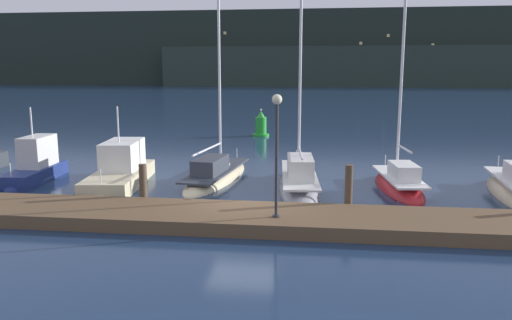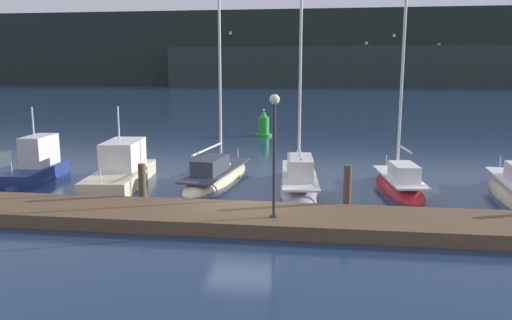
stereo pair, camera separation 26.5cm
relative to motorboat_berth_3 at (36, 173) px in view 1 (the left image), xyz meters
name	(u,v)px [view 1 (the left image)]	position (x,y,z in m)	size (l,w,h in m)	color
ground_plane	(243,211)	(10.31, -3.88, -0.37)	(400.00, 400.00, 0.00)	#192D4C
dock	(236,218)	(10.31, -5.40, -0.15)	(44.88, 2.80, 0.45)	brown
mooring_pile_2	(143,186)	(6.54, -3.75, 0.45)	(0.28, 0.28, 1.64)	#4C3D2D
mooring_pile_3	(349,190)	(14.08, -3.75, 0.52)	(0.28, 0.28, 1.80)	#4C3D2D
motorboat_berth_3	(36,173)	(0.00, 0.00, 0.00)	(1.79, 4.74, 3.91)	navy
motorboat_berth_4	(121,178)	(4.26, -0.35, -0.06)	(2.83, 6.42, 4.11)	beige
sailboat_berth_5	(216,177)	(8.29, 1.17, -0.22)	(2.63, 7.51, 11.29)	beige
sailboat_berth_6	(299,186)	(12.21, -0.29, -0.21)	(2.28, 7.41, 9.75)	gray
sailboat_berth_7	(399,186)	(16.47, 0.27, -0.22)	(2.15, 5.68, 9.07)	red
channel_buoy	(261,126)	(8.60, 16.70, 0.42)	(1.28, 1.28, 2.09)	green
dock_lamppost	(277,136)	(11.70, -5.87, 2.69)	(0.32, 0.32, 3.90)	#2D2D33
hillside_backdrop	(327,52)	(15.12, 133.37, 9.76)	(240.00, 23.00, 21.99)	#1E2823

